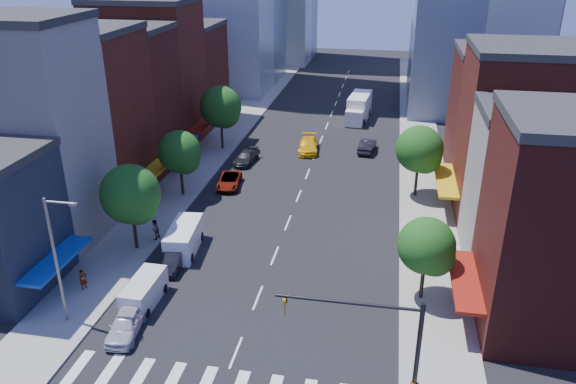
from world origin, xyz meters
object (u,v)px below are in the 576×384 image
object	(u,v)px
parked_car_third	(229,181)
pedestrian_near	(83,280)
traffic_car_oncoming	(367,146)
traffic_car_far	(358,110)
pedestrian_far	(155,230)
parked_car_front	(126,324)
parked_car_second	(173,259)
cargo_van_far	(184,239)
parked_car_rear	(246,158)
taxi	(308,145)
cargo_van_near	(143,293)
box_truck	(359,108)

from	to	relation	value
parked_car_third	pedestrian_near	world-z (taller)	pedestrian_near
traffic_car_oncoming	traffic_car_far	size ratio (longest dim) A/B	1.04
traffic_car_oncoming	pedestrian_near	bearing A→B (deg)	67.59
pedestrian_far	parked_car_front	bearing A→B (deg)	29.31
parked_car_second	cargo_van_far	distance (m)	2.45
parked_car_front	pedestrian_far	xyz separation A→B (m)	(-3.05, 12.17, 0.29)
parked_car_front	parked_car_second	world-z (taller)	parked_car_front
parked_car_rear	traffic_car_oncoming	xyz separation A→B (m)	(13.56, 6.44, 0.09)
parked_car_third	traffic_car_oncoming	xyz separation A→B (m)	(13.56, 13.39, 0.11)
parked_car_front	cargo_van_far	bearing A→B (deg)	82.39
cargo_van_far	pedestrian_near	distance (m)	8.56
parked_car_front	pedestrian_near	world-z (taller)	pedestrian_near
taxi	traffic_car_oncoming	world-z (taller)	taxi
taxi	pedestrian_far	size ratio (longest dim) A/B	3.12
parked_car_front	parked_car_third	bearing A→B (deg)	82.46
parked_car_front	parked_car_rear	xyz separation A→B (m)	(0.00, 31.43, -0.07)
parked_car_third	cargo_van_near	distance (m)	21.21
parked_car_rear	pedestrian_near	distance (m)	27.86
parked_car_second	cargo_van_far	xyz separation A→B (m)	(0.01, 2.41, 0.41)
cargo_van_near	traffic_car_far	distance (m)	51.71
cargo_van_far	parked_car_front	bearing A→B (deg)	-95.71
parked_car_front	cargo_van_far	world-z (taller)	cargo_van_far
parked_car_front	pedestrian_far	size ratio (longest dim) A/B	2.49
parked_car_second	pedestrian_far	bearing A→B (deg)	124.71
pedestrian_far	cargo_van_far	bearing A→B (deg)	81.72
parked_car_front	box_truck	distance (m)	52.69
taxi	traffic_car_far	size ratio (longest dim) A/B	1.24
cargo_van_far	taxi	world-z (taller)	cargo_van_far
parked_car_second	parked_car_rear	world-z (taller)	parked_car_second
cargo_van_near	box_truck	size ratio (longest dim) A/B	0.51
taxi	box_truck	xyz separation A→B (m)	(5.09, 14.69, 0.84)
parked_car_second	box_truck	bearing A→B (deg)	70.46
pedestrian_far	taxi	bearing A→B (deg)	173.95
traffic_car_oncoming	traffic_car_far	xyz separation A→B (m)	(-2.11, 15.78, -0.00)
parked_car_front	pedestrian_near	size ratio (longest dim) A/B	2.82
parked_car_third	cargo_van_near	bearing A→B (deg)	-97.37
cargo_van_near	box_truck	xyz separation A→B (m)	(11.79, 48.12, 0.70)
taxi	parked_car_second	bearing A→B (deg)	-108.80
parked_car_second	pedestrian_near	distance (m)	6.80
taxi	parked_car_third	bearing A→B (deg)	-123.86
parked_car_front	parked_car_rear	world-z (taller)	parked_car_front
traffic_car_far	pedestrian_near	xyz separation A→B (m)	(-16.67, -49.59, 0.17)
parked_car_third	parked_car_rear	size ratio (longest dim) A/B	1.01
cargo_van_far	box_truck	xyz separation A→B (m)	(11.57, 40.56, 0.53)
cargo_van_far	pedestrian_far	world-z (taller)	cargo_van_far
parked_car_rear	taxi	xyz separation A→B (m)	(6.50, 5.27, 0.13)
parked_car_rear	cargo_van_near	distance (m)	28.16
cargo_van_near	pedestrian_near	world-z (taller)	cargo_van_near
parked_car_third	traffic_car_oncoming	distance (m)	19.06
parked_car_front	parked_car_second	xyz separation A→B (m)	(0.00, 8.42, -0.05)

